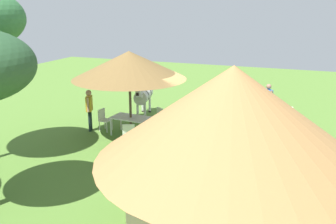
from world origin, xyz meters
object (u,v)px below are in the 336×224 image
Objects in this scene: shade_umbrella at (129,65)px; zebra_by_umbrella at (143,96)px; patio_chair_near_hut at (104,118)px; zebra_nearest_camera at (268,114)px; zebra_toward_hut at (227,133)px; patio_dining_table at (131,119)px; patio_chair_near_lawn at (158,117)px; thatched_hut at (230,147)px; patio_chair_west_end at (129,133)px; striped_lounge_chair at (199,123)px; standing_watcher at (268,99)px; guest_beside_umbrella at (89,107)px.

zebra_by_umbrella is (0.66, -2.65, -1.85)m from shade_umbrella.
zebra_nearest_camera is (-6.40, -1.43, 0.47)m from patio_chair_near_hut.
patio_dining_table is at bearing 162.19° from zebra_toward_hut.
thatched_hut is at bearing 157.70° from patio_chair_near_lawn.
striped_lounge_chair is (-1.80, -2.88, -0.27)m from patio_chair_west_end.
standing_watcher is 0.75× the size of zebra_toward_hut.
guest_beside_umbrella is at bearing 59.80° from patio_chair_near_lawn.
guest_beside_umbrella reaches higher than zebra_by_umbrella.
shade_umbrella reaches higher than patio_chair_near_lawn.
zebra_by_umbrella is (5.48, 1.33, -0.04)m from standing_watcher.
zebra_nearest_camera is at bearing 80.59° from guest_beside_umbrella.
patio_chair_near_hut is (6.32, -5.49, -1.66)m from thatched_hut.
shade_umbrella is 6.50m from standing_watcher.
thatched_hut is 2.57× the size of zebra_toward_hut.
patio_chair_west_end reaches higher than patio_dining_table.
zebra_toward_hut is at bearing -21.59° from patio_chair_west_end.
patio_chair_west_end is 5.37m from zebra_nearest_camera.
guest_beside_umbrella is 5.94m from zebra_toward_hut.
thatched_hut is at bearing 53.75° from patio_chair_near_hut.
patio_chair_near_hut is 5.51m from zebra_toward_hut.
striped_lounge_chair is at bearing 149.83° from zebra_by_umbrella.
striped_lounge_chair is 0.46× the size of zebra_by_umbrella.
zebra_by_umbrella is (5.69, -8.03, -1.22)m from thatched_hut.
standing_watcher reaches higher than zebra_by_umbrella.
guest_beside_umbrella reaches higher than zebra_nearest_camera.
zebra_nearest_camera is at bearing 53.81° from striped_lounge_chair.
patio_dining_table is 1.30m from patio_chair_near_lawn.
thatched_hut reaches higher than zebra_toward_hut.
guest_beside_umbrella is 1.77× the size of striped_lounge_chair.
patio_chair_near_hut is at bearing 121.04° from patio_chair_west_end.
thatched_hut is 6.32× the size of patio_chair_west_end.
patio_chair_near_hut and patio_chair_west_end have the same top height.
guest_beside_umbrella is 4.56m from striped_lounge_chair.
patio_chair_near_hut is at bearing 96.32° from zebra_nearest_camera.
shade_umbrella reaches higher than guest_beside_umbrella.
guest_beside_umbrella reaches higher than standing_watcher.
patio_chair_west_end is 0.39× the size of zebra_nearest_camera.
standing_watcher is at bearing -110.60° from patio_chair_near_lawn.
guest_beside_umbrella is (6.82, -5.24, -1.14)m from thatched_hut.
thatched_hut reaches higher than patio_chair_near_lawn.
shade_umbrella is 3.84m from striped_lounge_chair.
zebra_nearest_camera is (-0.30, 2.44, -0.01)m from standing_watcher.
patio_chair_near_hut is at bearing 85.47° from standing_watcher.
thatched_hut is 1.30× the size of shade_umbrella.
thatched_hut reaches higher than standing_watcher.
zebra_toward_hut is (-3.34, 2.17, 0.43)m from patio_chair_near_lawn.
zebra_toward_hut is (-4.07, 1.09, 0.29)m from patio_dining_table.
patio_chair_near_lawn is 0.39× the size of zebra_nearest_camera.
standing_watcher is 1.71× the size of striped_lounge_chair.
zebra_by_umbrella is at bearing -75.96° from patio_dining_table.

